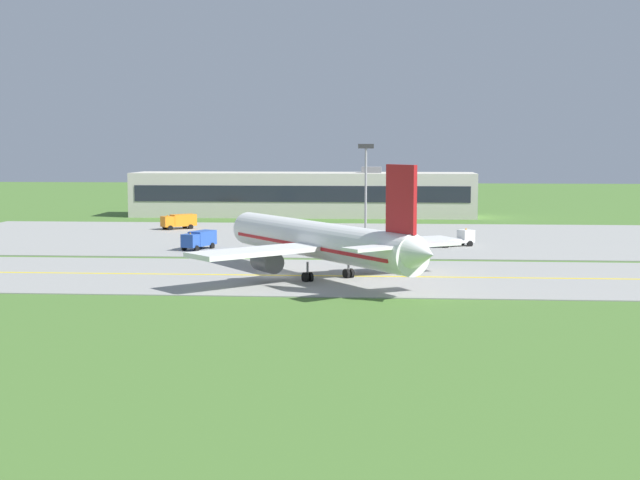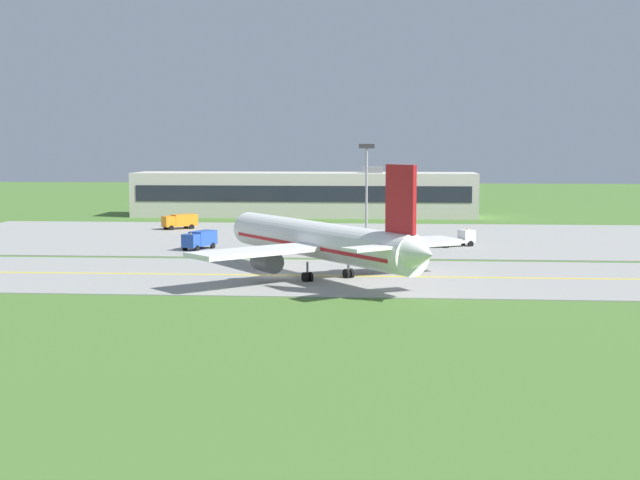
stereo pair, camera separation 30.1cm
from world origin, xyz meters
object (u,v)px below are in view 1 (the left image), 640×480
(service_truck_baggage, at_px, (199,239))
(service_truck_catering, at_px, (459,239))
(apron_light_mast, at_px, (366,179))
(airplane_lead, at_px, (321,241))
(service_truck_fuel, at_px, (179,221))

(service_truck_baggage, distance_m, service_truck_catering, 36.92)
(apron_light_mast, bearing_deg, service_truck_baggage, -145.44)
(airplane_lead, relative_size, service_truck_fuel, 5.78)
(service_truck_fuel, bearing_deg, airplane_lead, -62.85)
(airplane_lead, height_order, apron_light_mast, apron_light_mast)
(service_truck_baggage, distance_m, service_truck_fuel, 31.59)
(airplane_lead, bearing_deg, service_truck_catering, 62.04)
(airplane_lead, xyz_separation_m, apron_light_mast, (3.80, 41.63, 5.19))
(service_truck_catering, bearing_deg, service_truck_baggage, -169.43)
(airplane_lead, xyz_separation_m, service_truck_catering, (17.38, 32.75, -2.95))
(service_truck_fuel, distance_m, apron_light_mast, 36.41)
(airplane_lead, distance_m, apron_light_mast, 42.12)
(airplane_lead, bearing_deg, service_truck_fuel, 117.15)
(service_truck_catering, xyz_separation_m, apron_light_mast, (-13.58, 8.88, 8.14))
(service_truck_baggage, xyz_separation_m, service_truck_fuel, (-9.81, 30.03, 0.00))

